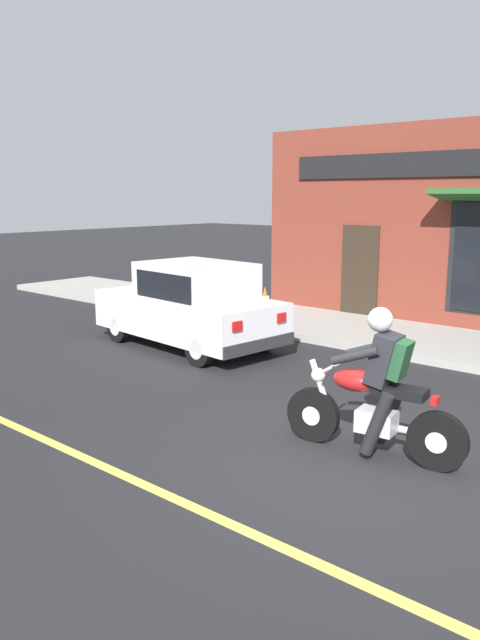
% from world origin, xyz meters
% --- Properties ---
extents(ground_plane, '(80.00, 80.00, 0.00)m').
position_xyz_m(ground_plane, '(0.00, 0.00, 0.00)').
color(ground_plane, black).
extents(sidewalk_curb, '(2.60, 22.00, 0.14)m').
position_xyz_m(sidewalk_curb, '(5.38, 3.00, 0.07)').
color(sidewalk_curb, '#9E9B93').
rests_on(sidewalk_curb, ground).
extents(lane_stripe, '(0.12, 19.80, 0.01)m').
position_xyz_m(lane_stripe, '(-1.80, 3.00, 0.00)').
color(lane_stripe, '#D1C64C').
rests_on(lane_stripe, ground).
extents(motorcycle_with_rider, '(0.63, 2.02, 1.62)m').
position_xyz_m(motorcycle_with_rider, '(0.28, 0.10, 0.68)').
color(motorcycle_with_rider, black).
rests_on(motorcycle_with_rider, ground).
extents(car_hatchback, '(2.00, 3.92, 1.57)m').
position_xyz_m(car_hatchback, '(2.42, 5.05, 0.77)').
color(car_hatchback, black).
rests_on(car_hatchback, ground).
extents(traffic_cone, '(0.36, 0.36, 0.60)m').
position_xyz_m(traffic_cone, '(5.40, 5.67, 0.43)').
color(traffic_cone, black).
rests_on(traffic_cone, sidewalk_curb).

